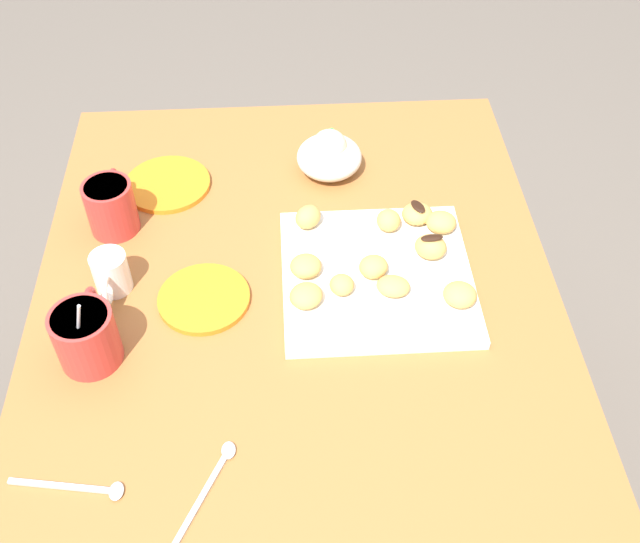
% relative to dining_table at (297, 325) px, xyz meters
% --- Properties ---
extents(ground_plane, '(8.00, 8.00, 0.00)m').
position_rel_dining_table_xyz_m(ground_plane, '(0.00, 0.00, -0.59)').
color(ground_plane, '#665B51').
extents(dining_table, '(1.02, 0.87, 0.71)m').
position_rel_dining_table_xyz_m(dining_table, '(0.00, 0.00, 0.00)').
color(dining_table, '#A36633').
rests_on(dining_table, ground_plane).
extents(pastry_plate_square, '(0.32, 0.32, 0.02)m').
position_rel_dining_table_xyz_m(pastry_plate_square, '(-0.01, -0.14, 0.13)').
color(pastry_plate_square, white).
rests_on(pastry_plate_square, dining_table).
extents(coffee_mug_red_left, '(0.14, 0.10, 0.15)m').
position_rel_dining_table_xyz_m(coffee_mug_red_left, '(-0.14, 0.32, 0.18)').
color(coffee_mug_red_left, red).
rests_on(coffee_mug_red_left, dining_table).
extents(coffee_mug_red_right, '(0.13, 0.09, 0.10)m').
position_rel_dining_table_xyz_m(coffee_mug_red_right, '(0.15, 0.32, 0.18)').
color(coffee_mug_red_right, red).
rests_on(coffee_mug_red_right, dining_table).
extents(cream_pitcher_white, '(0.10, 0.06, 0.07)m').
position_rel_dining_table_xyz_m(cream_pitcher_white, '(-0.01, 0.30, 0.16)').
color(cream_pitcher_white, white).
rests_on(cream_pitcher_white, dining_table).
extents(ice_cream_bowl, '(0.12, 0.12, 0.09)m').
position_rel_dining_table_xyz_m(ice_cream_bowl, '(0.28, -0.08, 0.16)').
color(ice_cream_bowl, white).
rests_on(ice_cream_bowl, dining_table).
extents(saucer_orange_left, '(0.16, 0.16, 0.01)m').
position_rel_dining_table_xyz_m(saucer_orange_left, '(0.26, 0.23, 0.13)').
color(saucer_orange_left, orange).
rests_on(saucer_orange_left, dining_table).
extents(saucer_orange_right, '(0.15, 0.15, 0.01)m').
position_rel_dining_table_xyz_m(saucer_orange_right, '(-0.04, 0.15, 0.13)').
color(saucer_orange_right, orange).
rests_on(saucer_orange_right, dining_table).
extents(loose_spoon_near_saucer, '(0.04, 0.16, 0.01)m').
position_rel_dining_table_xyz_m(loose_spoon_near_saucer, '(-0.37, 0.30, 0.13)').
color(loose_spoon_near_saucer, silver).
rests_on(loose_spoon_near_saucer, dining_table).
extents(loose_spoon_by_plate, '(0.15, 0.08, 0.01)m').
position_rel_dining_table_xyz_m(loose_spoon_by_plate, '(-0.37, 0.13, 0.13)').
color(loose_spoon_by_plate, silver).
rests_on(loose_spoon_by_plate, dining_table).
extents(beignet_0, '(0.05, 0.05, 0.03)m').
position_rel_dining_table_xyz_m(beignet_0, '(-0.05, -0.07, 0.15)').
color(beignet_0, '#DBA351').
rests_on(beignet_0, pastry_plate_square).
extents(beignet_1, '(0.08, 0.08, 0.03)m').
position_rel_dining_table_xyz_m(beignet_1, '(-0.07, -0.01, 0.15)').
color(beignet_1, '#DBA351').
rests_on(beignet_1, pastry_plate_square).
extents(beignet_2, '(0.05, 0.04, 0.04)m').
position_rel_dining_table_xyz_m(beignet_2, '(0.10, -0.17, 0.16)').
color(beignet_2, '#DBA351').
rests_on(beignet_2, pastry_plate_square).
extents(beignet_3, '(0.06, 0.07, 0.03)m').
position_rel_dining_table_xyz_m(beignet_3, '(0.09, -0.26, 0.16)').
color(beignet_3, '#DBA351').
rests_on(beignet_3, pastry_plate_square).
extents(beignet_4, '(0.07, 0.07, 0.03)m').
position_rel_dining_table_xyz_m(beignet_4, '(-0.00, -0.02, 0.15)').
color(beignet_4, '#DBA351').
rests_on(beignet_4, pastry_plate_square).
extents(beignet_5, '(0.06, 0.06, 0.03)m').
position_rel_dining_table_xyz_m(beignet_5, '(-0.01, -0.13, 0.16)').
color(beignet_5, '#DBA351').
rests_on(beignet_5, pastry_plate_square).
extents(beignet_6, '(0.06, 0.07, 0.04)m').
position_rel_dining_table_xyz_m(beignet_6, '(0.03, -0.23, 0.16)').
color(beignet_6, '#DBA351').
rests_on(beignet_6, pastry_plate_square).
extents(chocolate_drizzle_6, '(0.02, 0.04, 0.00)m').
position_rel_dining_table_xyz_m(chocolate_drizzle_6, '(0.03, -0.23, 0.18)').
color(chocolate_drizzle_6, black).
rests_on(chocolate_drizzle_6, beignet_6).
extents(beignet_7, '(0.07, 0.07, 0.03)m').
position_rel_dining_table_xyz_m(beignet_7, '(-0.08, -0.26, 0.16)').
color(beignet_7, '#DBA351').
rests_on(beignet_7, pastry_plate_square).
extents(beignet_8, '(0.06, 0.06, 0.03)m').
position_rel_dining_table_xyz_m(beignet_8, '(-0.05, -0.16, 0.15)').
color(beignet_8, '#DBA351').
rests_on(beignet_8, pastry_plate_square).
extents(beignet_9, '(0.07, 0.06, 0.04)m').
position_rel_dining_table_xyz_m(beignet_9, '(0.12, -0.03, 0.16)').
color(beignet_9, '#DBA351').
rests_on(beignet_9, pastry_plate_square).
extents(beignet_10, '(0.06, 0.07, 0.03)m').
position_rel_dining_table_xyz_m(beignet_10, '(0.12, -0.22, 0.15)').
color(beignet_10, '#DBA351').
rests_on(beignet_10, pastry_plate_square).
extents(chocolate_drizzle_10, '(0.04, 0.03, 0.00)m').
position_rel_dining_table_xyz_m(chocolate_drizzle_10, '(0.12, -0.22, 0.17)').
color(chocolate_drizzle_10, black).
rests_on(chocolate_drizzle_10, beignet_10).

